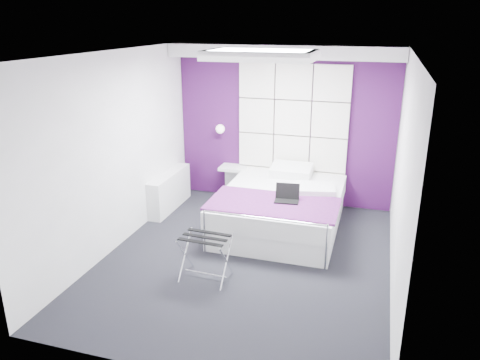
# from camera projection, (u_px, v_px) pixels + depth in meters

# --- Properties ---
(floor) EXTENTS (4.40, 4.40, 0.00)m
(floor) POSITION_uv_depth(u_px,v_px,m) (246.00, 259.00, 6.11)
(floor) COLOR black
(floor) RESTS_ON ground
(ceiling) EXTENTS (4.40, 4.40, 0.00)m
(ceiling) POSITION_uv_depth(u_px,v_px,m) (248.00, 53.00, 5.26)
(ceiling) COLOR white
(ceiling) RESTS_ON wall_back
(wall_back) EXTENTS (3.60, 0.00, 3.60)m
(wall_back) POSITION_uv_depth(u_px,v_px,m) (284.00, 126.00, 7.67)
(wall_back) COLOR silver
(wall_back) RESTS_ON floor
(wall_left) EXTENTS (0.00, 4.40, 4.40)m
(wall_left) POSITION_uv_depth(u_px,v_px,m) (116.00, 152.00, 6.18)
(wall_left) COLOR silver
(wall_left) RESTS_ON floor
(wall_right) EXTENTS (0.00, 4.40, 4.40)m
(wall_right) POSITION_uv_depth(u_px,v_px,m) (402.00, 177.00, 5.19)
(wall_right) COLOR silver
(wall_right) RESTS_ON floor
(accent_wall) EXTENTS (3.58, 0.02, 2.58)m
(accent_wall) POSITION_uv_depth(u_px,v_px,m) (284.00, 126.00, 7.66)
(accent_wall) COLOR #3C0F43
(accent_wall) RESTS_ON wall_back
(soffit) EXTENTS (3.58, 0.50, 0.20)m
(soffit) POSITION_uv_depth(u_px,v_px,m) (283.00, 51.00, 7.06)
(soffit) COLOR white
(soffit) RESTS_ON wall_back
(headboard) EXTENTS (1.80, 0.08, 2.30)m
(headboard) POSITION_uv_depth(u_px,v_px,m) (292.00, 135.00, 7.62)
(headboard) COLOR white
(headboard) RESTS_ON wall_back
(skylight) EXTENTS (1.36, 0.86, 0.12)m
(skylight) POSITION_uv_depth(u_px,v_px,m) (261.00, 54.00, 5.82)
(skylight) COLOR white
(skylight) RESTS_ON ceiling
(wall_lamp) EXTENTS (0.15, 0.15, 0.15)m
(wall_lamp) POSITION_uv_depth(u_px,v_px,m) (221.00, 128.00, 7.86)
(wall_lamp) COLOR white
(wall_lamp) RESTS_ON wall_back
(radiator) EXTENTS (0.22, 1.20, 0.60)m
(radiator) POSITION_uv_depth(u_px,v_px,m) (170.00, 191.00, 7.65)
(radiator) COLOR white
(radiator) RESTS_ON floor
(bed) EXTENTS (1.76, 2.13, 0.74)m
(bed) POSITION_uv_depth(u_px,v_px,m) (281.00, 208.00, 6.92)
(bed) COLOR white
(bed) RESTS_ON floor
(nightstand) EXTENTS (0.46, 0.36, 0.05)m
(nightstand) POSITION_uv_depth(u_px,v_px,m) (234.00, 168.00, 7.98)
(nightstand) COLOR white
(nightstand) RESTS_ON wall_back
(luggage_rack) EXTENTS (0.56, 0.41, 0.55)m
(luggage_rack) POSITION_uv_depth(u_px,v_px,m) (206.00, 258.00, 5.57)
(luggage_rack) COLOR silver
(luggage_rack) RESTS_ON floor
(laptop) EXTENTS (0.33, 0.23, 0.24)m
(laptop) POSITION_uv_depth(u_px,v_px,m) (287.00, 197.00, 6.41)
(laptop) COLOR black
(laptop) RESTS_ON bed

